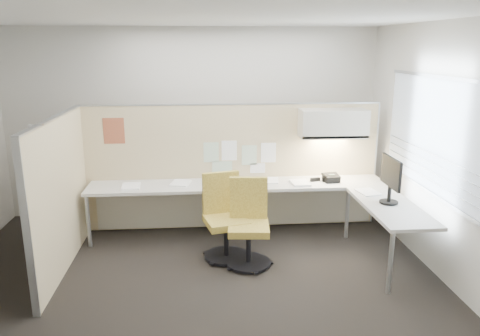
{
  "coord_description": "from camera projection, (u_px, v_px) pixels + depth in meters",
  "views": [
    {
      "loc": [
        0.11,
        -4.75,
        2.53
      ],
      "look_at": [
        0.59,
        0.8,
        1.07
      ],
      "focal_mm": 35.0,
      "sensor_mm": 36.0,
      "label": 1
    }
  ],
  "objects": [
    {
      "name": "floor",
      "position": [
        194.0,
        280.0,
        5.21
      ],
      "size": [
        5.5,
        4.5,
        0.01
      ],
      "primitive_type": "cube",
      "color": "black",
      "rests_on": "ground"
    },
    {
      "name": "ceiling",
      "position": [
        186.0,
        16.0,
        4.5
      ],
      "size": [
        5.5,
        4.5,
        0.01
      ],
      "primitive_type": "cube",
      "color": "white",
      "rests_on": "wall_back"
    },
    {
      "name": "wall_back",
      "position": [
        193.0,
        123.0,
        7.02
      ],
      "size": [
        5.5,
        0.02,
        2.8
      ],
      "primitive_type": "cube",
      "color": "beige",
      "rests_on": "ground"
    },
    {
      "name": "wall_front",
      "position": [
        184.0,
        249.0,
        2.68
      ],
      "size": [
        5.5,
        0.02,
        2.8
      ],
      "primitive_type": "cube",
      "color": "beige",
      "rests_on": "ground"
    },
    {
      "name": "wall_right",
      "position": [
        444.0,
        153.0,
        5.08
      ],
      "size": [
        0.02,
        4.5,
        2.8
      ],
      "primitive_type": "cube",
      "color": "beige",
      "rests_on": "ground"
    },
    {
      "name": "window_pane",
      "position": [
        444.0,
        139.0,
        5.04
      ],
      "size": [
        0.01,
        2.8,
        1.3
      ],
      "primitive_type": "cube",
      "color": "#9BA6B4",
      "rests_on": "wall_right"
    },
    {
      "name": "partition_back",
      "position": [
        233.0,
        167.0,
        6.57
      ],
      "size": [
        4.1,
        0.06,
        1.75
      ],
      "primitive_type": "cube",
      "color": "#CFBA8F",
      "rests_on": "floor"
    },
    {
      "name": "partition_left",
      "position": [
        61.0,
        195.0,
        5.34
      ],
      "size": [
        0.06,
        2.2,
        1.75
      ],
      "primitive_type": "cube",
      "color": "#CFBA8F",
      "rests_on": "floor"
    },
    {
      "name": "desk",
      "position": [
        264.0,
        195.0,
        6.22
      ],
      "size": [
        4.0,
        2.07,
        0.73
      ],
      "color": "beige",
      "rests_on": "floor"
    },
    {
      "name": "overhead_bin",
      "position": [
        333.0,
        123.0,
        6.32
      ],
      "size": [
        0.9,
        0.36,
        0.38
      ],
      "primitive_type": "cube",
      "color": "beige",
      "rests_on": "partition_back"
    },
    {
      "name": "task_light_strip",
      "position": [
        332.0,
        139.0,
        6.37
      ],
      "size": [
        0.6,
        0.06,
        0.02
      ],
      "primitive_type": "cube",
      "color": "#FFEABF",
      "rests_on": "overhead_bin"
    },
    {
      "name": "pinned_papers",
      "position": [
        238.0,
        156.0,
        6.51
      ],
      "size": [
        1.01,
        0.0,
        0.47
      ],
      "color": "#8CBF8C",
      "rests_on": "partition_back"
    },
    {
      "name": "poster",
      "position": [
        114.0,
        131.0,
        6.27
      ],
      "size": [
        0.28,
        0.0,
        0.35
      ],
      "primitive_type": "cube",
      "color": "#E54F1C",
      "rests_on": "partition_back"
    },
    {
      "name": "chair_left",
      "position": [
        224.0,
        219.0,
        5.69
      ],
      "size": [
        0.57,
        0.59,
        1.02
      ],
      "rotation": [
        0.0,
        0.0,
        0.22
      ],
      "color": "black",
      "rests_on": "floor"
    },
    {
      "name": "chair_right",
      "position": [
        249.0,
        226.0,
        5.51
      ],
      "size": [
        0.53,
        0.54,
        1.01
      ],
      "rotation": [
        0.0,
        0.0,
        -0.09
      ],
      "color": "black",
      "rests_on": "floor"
    },
    {
      "name": "monitor",
      "position": [
        391.0,
        177.0,
        5.42
      ],
      "size": [
        0.22,
        0.52,
        0.55
      ],
      "rotation": [
        0.0,
        0.0,
        1.57
      ],
      "color": "black",
      "rests_on": "desk"
    },
    {
      "name": "phone",
      "position": [
        331.0,
        178.0,
        6.37
      ],
      "size": [
        0.23,
        0.21,
        0.12
      ],
      "rotation": [
        0.0,
        0.0,
        0.12
      ],
      "color": "black",
      "rests_on": "desk"
    },
    {
      "name": "stapler",
      "position": [
        315.0,
        179.0,
        6.39
      ],
      "size": [
        0.15,
        0.07,
        0.05
      ],
      "primitive_type": "cube",
      "rotation": [
        0.0,
        0.0,
        0.25
      ],
      "color": "black",
      "rests_on": "desk"
    },
    {
      "name": "tape_dispenser",
      "position": [
        326.0,
        179.0,
        6.38
      ],
      "size": [
        0.1,
        0.07,
        0.06
      ],
      "primitive_type": "cube",
      "rotation": [
        0.0,
        0.0,
        0.07
      ],
      "color": "black",
      "rests_on": "desk"
    },
    {
      "name": "coat_hook",
      "position": [
        31.0,
        161.0,
        4.67
      ],
      "size": [
        0.18,
        0.48,
        1.43
      ],
      "color": "silver",
      "rests_on": "partition_left"
    },
    {
      "name": "paper_stack_0",
      "position": [
        131.0,
        186.0,
        6.13
      ],
      "size": [
        0.25,
        0.31,
        0.02
      ],
      "primitive_type": "cube",
      "rotation": [
        0.0,
        0.0,
        0.06
      ],
      "color": "white",
      "rests_on": "desk"
    },
    {
      "name": "paper_stack_1",
      "position": [
        181.0,
        183.0,
        6.27
      ],
      "size": [
        0.29,
        0.35,
        0.02
      ],
      "primitive_type": "cube",
      "rotation": [
        0.0,
        0.0,
        -0.24
      ],
      "color": "white",
      "rests_on": "desk"
    },
    {
      "name": "paper_stack_2",
      "position": [
        270.0,
        180.0,
        6.41
      ],
      "size": [
        0.27,
        0.33,
        0.02
      ],
      "primitive_type": "cube",
      "rotation": [
        0.0,
        0.0,
        -0.15
      ],
      "color": "white",
      "rests_on": "desk"
    },
    {
      "name": "paper_stack_3",
      "position": [
        300.0,
        183.0,
        6.28
      ],
      "size": [
        0.25,
        0.32,
        0.03
      ],
      "primitive_type": "cube",
      "rotation": [
        0.0,
        0.0,
        0.07
      ],
      "color": "white",
      "rests_on": "desk"
    },
    {
      "name": "paper_stack_4",
      "position": [
        368.0,
        192.0,
        5.89
      ],
      "size": [
        0.28,
        0.34,
        0.02
      ],
      "primitive_type": "cube",
      "rotation": [
        0.0,
        0.0,
        0.18
      ],
      "color": "white",
      "rests_on": "desk"
    }
  ]
}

